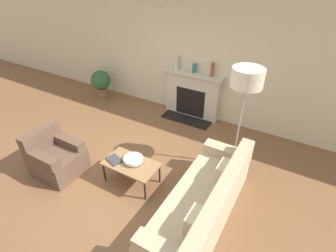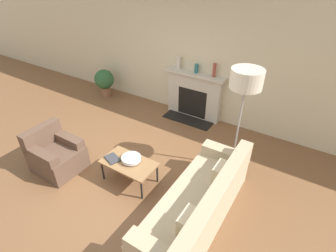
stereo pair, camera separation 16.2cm
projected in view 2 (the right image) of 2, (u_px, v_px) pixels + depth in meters
name	position (u px, v px, depth m)	size (l,w,h in m)	color
ground_plane	(117.00, 173.00, 4.74)	(18.00, 18.00, 0.00)	brown
wall_back	(191.00, 54.00, 5.86)	(18.00, 0.06, 2.90)	beige
fireplace	(194.00, 96.00, 6.16)	(1.44, 0.59, 1.10)	beige
couch	(199.00, 204.00, 3.77)	(0.82, 2.30, 0.82)	tan
armchair_near	(56.00, 154.00, 4.71)	(0.80, 0.73, 0.80)	brown
coffee_table	(129.00, 164.00, 4.39)	(0.92, 0.52, 0.41)	olive
bowl	(131.00, 159.00, 4.38)	(0.33, 0.33, 0.08)	silver
book	(112.00, 158.00, 4.44)	(0.31, 0.27, 0.02)	#38383D
floor_lamp	(246.00, 85.00, 4.03)	(0.51, 0.51, 1.89)	gray
mantel_vase_left	(178.00, 63.00, 5.99)	(0.11, 0.11, 0.29)	beige
mantel_vase_center_left	(196.00, 69.00, 5.80)	(0.09, 0.09, 0.20)	#28666B
mantel_vase_center_right	(214.00, 70.00, 5.59)	(0.07, 0.07, 0.30)	brown
potted_plant	(104.00, 81.00, 7.12)	(0.52, 0.52, 0.75)	brown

